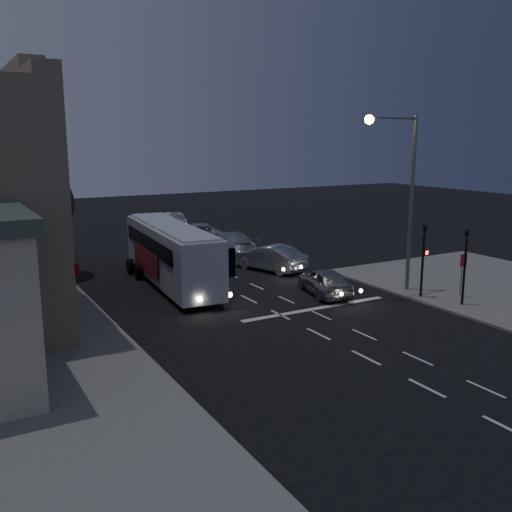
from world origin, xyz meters
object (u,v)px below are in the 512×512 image
tour_bus (171,253)px  car_sedan_b (230,243)px  car_sedan_a (269,258)px  street_tree (37,200)px  traffic_signal_main (424,252)px  regulatory_sign (462,268)px  car_extra (171,222)px  car_suv (325,282)px  traffic_signal_side (465,258)px  streetlight (403,183)px  car_sedan_c (198,232)px

tour_bus → car_sedan_b: 8.94m
tour_bus → car_sedan_a: size_ratio=2.32×
car_sedan_b → street_tree: bearing=6.5°
traffic_signal_main → regulatory_sign: bearing=-30.8°
car_sedan_b → car_extra: size_ratio=1.12×
regulatory_sign → street_tree: 23.40m
car_sedan_b → regulatory_sign: 16.54m
car_suv → regulatory_sign: size_ratio=1.90×
traffic_signal_main → street_tree: bearing=138.0°
car_suv → car_sedan_b: size_ratio=0.74×
traffic_signal_side → streetlight: bearing=105.7°
traffic_signal_side → car_extra: bearing=97.5°
tour_bus → regulatory_sign: bearing=-35.3°
car_sedan_a → streetlight: size_ratio=0.54×
car_sedan_a → street_tree: 13.88m
traffic_signal_side → street_tree: (-16.51, 16.22, 2.08)m
car_sedan_b → car_sedan_c: car_sedan_b is taller
tour_bus → car_suv: size_ratio=2.68×
tour_bus → street_tree: bearing=141.5°
tour_bus → streetlight: streetlight is taller
car_sedan_a → street_tree: (-12.41, 4.99, 3.70)m
car_sedan_b → street_tree: 12.99m
car_extra → regulatory_sign: 28.10m
traffic_signal_side → car_suv: bearing=131.9°
car_extra → streetlight: bearing=102.8°
car_sedan_b → regulatory_sign: (5.06, -15.73, 0.78)m
tour_bus → streetlight: bearing=-32.5°
regulatory_sign → street_tree: size_ratio=0.35×
tour_bus → traffic_signal_main: 13.26m
car_extra → tour_bus: bearing=75.5°
car_extra → regulatory_sign: regulatory_sign is taller
streetlight → car_sedan_c: bearing=98.5°
car_suv → traffic_signal_main: bearing=154.4°
regulatory_sign → streetlight: bearing=128.7°
tour_bus → car_extra: size_ratio=2.22×
car_sedan_a → traffic_signal_main: (3.39, -9.25, 1.63)m
car_sedan_a → regulatory_sign: regulatory_sign is taller
tour_bus → car_sedan_c: (6.81, 11.87, -1.10)m
car_sedan_c → streetlight: 20.05m
car_suv → car_extra: bearing=-78.7°
car_suv → car_sedan_a: (0.40, 6.23, 0.08)m
tour_bus → traffic_signal_side: size_ratio=2.73×
car_suv → street_tree: (-12.02, 11.22, 3.79)m
traffic_signal_side → regulatory_sign: 1.61m
car_sedan_c → traffic_signal_side: bearing=103.2°
regulatory_sign → car_sedan_a: bearing=116.4°
streetlight → car_sedan_a: bearing=111.8°
streetlight → street_tree: (-15.55, 12.82, -1.23)m
traffic_signal_main → regulatory_sign: (1.70, -1.01, -0.82)m
car_extra → street_tree: size_ratio=0.81×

